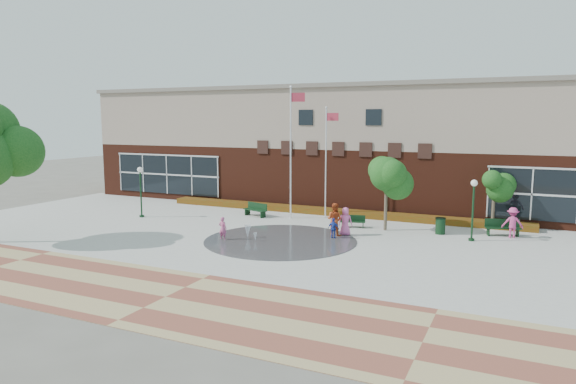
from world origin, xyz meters
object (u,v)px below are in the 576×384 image
at_px(flagpole_left, 291,145).
at_px(trash_can, 440,226).
at_px(child_splash, 223,229).
at_px(flagpole_right, 327,156).
at_px(bench_left, 255,212).

xyz_separation_m(flagpole_left, trash_can, (9.92, -0.84, -4.44)).
distance_m(trash_can, child_splash, 12.58).
bearing_deg(flagpole_left, flagpole_right, 21.12).
bearing_deg(bench_left, flagpole_right, 38.68).
bearing_deg(trash_can, child_splash, -148.56).
bearing_deg(trash_can, flagpole_right, 165.10).
distance_m(flagpole_right, bench_left, 6.23).
relative_size(flagpole_left, trash_can, 9.02).
xyz_separation_m(flagpole_right, child_splash, (-2.84, -8.66, -3.54)).
height_order(bench_left, child_splash, child_splash).
height_order(flagpole_left, trash_can, flagpole_left).
distance_m(flagpole_left, child_splash, 8.59).
bearing_deg(trash_can, flagpole_left, 175.17).
bearing_deg(flagpole_left, trash_can, -15.63).
height_order(flagpole_left, child_splash, flagpole_left).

